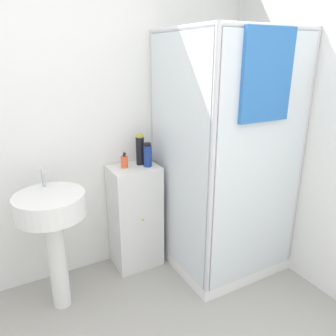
{
  "coord_description": "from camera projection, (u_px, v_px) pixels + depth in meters",
  "views": [
    {
      "loc": [
        -0.39,
        -0.79,
        1.75
      ],
      "look_at": [
        0.68,
        1.15,
        0.97
      ],
      "focal_mm": 35.0,
      "sensor_mm": 36.0,
      "label": 1
    }
  ],
  "objects": [
    {
      "name": "wall_back",
      "position": [
        52.0,
        126.0,
        2.4
      ],
      "size": [
        6.4,
        0.06,
        2.5
      ],
      "primitive_type": "cube",
      "color": "white",
      "rests_on": "ground_plane"
    },
    {
      "name": "shower_enclosure",
      "position": [
        220.0,
        208.0,
        2.72
      ],
      "size": [
        0.87,
        0.9,
        1.93
      ],
      "color": "white",
      "rests_on": "ground_plane"
    },
    {
      "name": "vanity_cabinet",
      "position": [
        135.0,
        217.0,
        2.77
      ],
      "size": [
        0.39,
        0.32,
        0.89
      ],
      "color": "silver",
      "rests_on": "ground_plane"
    },
    {
      "name": "sink",
      "position": [
        52.0,
        221.0,
        2.2
      ],
      "size": [
        0.46,
        0.46,
        1.01
      ],
      "color": "white",
      "rests_on": "ground_plane"
    },
    {
      "name": "soap_dispenser",
      "position": [
        124.0,
        162.0,
        2.59
      ],
      "size": [
        0.05,
        0.06,
        0.13
      ],
      "color": "#E5562D",
      "rests_on": "vanity_cabinet"
    },
    {
      "name": "shampoo_bottle_tall_black",
      "position": [
        140.0,
        150.0,
        2.64
      ],
      "size": [
        0.07,
        0.07,
        0.25
      ],
      "color": "black",
      "rests_on": "vanity_cabinet"
    },
    {
      "name": "shampoo_bottle_blue",
      "position": [
        148.0,
        155.0,
        2.6
      ],
      "size": [
        0.06,
        0.06,
        0.19
      ],
      "color": "navy",
      "rests_on": "vanity_cabinet"
    }
  ]
}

